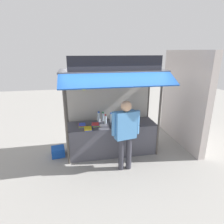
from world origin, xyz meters
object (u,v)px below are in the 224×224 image
at_px(water_bottle_mid_left, 131,115).
at_px(magazine_stack_left, 116,125).
at_px(vendor_person, 126,130).
at_px(magazine_stack_back_right, 82,125).
at_px(plastic_crate, 58,152).
at_px(magazine_stack_rear_center, 96,125).
at_px(water_bottle_right, 103,117).
at_px(water_bottle_center, 105,119).
at_px(water_bottle_mid_right, 111,118).
at_px(banana_bunch_inner_right, 102,84).
at_px(water_bottle_front_right, 99,117).
at_px(banana_bunch_inner_left, 84,87).
at_px(magazine_stack_far_left, 88,129).

xyz_separation_m(water_bottle_mid_left, magazine_stack_left, (-0.53, -0.37, -0.13)).
xyz_separation_m(water_bottle_mid_left, vendor_person, (-0.47, -1.11, 0.04)).
relative_size(magazine_stack_back_right, plastic_crate, 0.71).
bearing_deg(magazine_stack_rear_center, water_bottle_right, 55.07).
bearing_deg(water_bottle_center, water_bottle_right, 96.97).
height_order(water_bottle_mid_left, vendor_person, vendor_person).
relative_size(water_bottle_mid_left, magazine_stack_back_right, 1.24).
xyz_separation_m(water_bottle_mid_right, magazine_stack_left, (0.08, -0.27, -0.11)).
relative_size(water_bottle_right, plastic_crate, 0.74).
height_order(magazine_stack_rear_center, plastic_crate, magazine_stack_rear_center).
distance_m(magazine_stack_left, vendor_person, 0.77).
bearing_deg(magazine_stack_left, banana_bunch_inner_right, -140.19).
bearing_deg(magazine_stack_rear_center, water_bottle_mid_left, 15.78).
bearing_deg(plastic_crate, water_bottle_right, 9.51).
xyz_separation_m(water_bottle_center, magazine_stack_back_right, (-0.65, -0.08, -0.10)).
height_order(water_bottle_front_right, plastic_crate, water_bottle_front_right).
distance_m(water_bottle_right, banana_bunch_inner_left, 1.42).
bearing_deg(magazine_stack_back_right, water_bottle_right, 27.62).
distance_m(water_bottle_front_right, water_bottle_right, 0.13).
relative_size(water_bottle_mid_left, magazine_stack_left, 1.00).
bearing_deg(magazine_stack_left, magazine_stack_rear_center, 173.79).
bearing_deg(water_bottle_right, banana_bunch_inner_right, -99.30).
distance_m(water_bottle_front_right, water_bottle_center, 0.27).
bearing_deg(water_bottle_mid_left, plastic_crate, -175.94).
xyz_separation_m(water_bottle_front_right, plastic_crate, (-1.20, -0.20, -0.89)).
height_order(magazine_stack_back_right, vendor_person, vendor_person).
bearing_deg(banana_bunch_inner_left, banana_bunch_inner_right, 0.25).
distance_m(water_bottle_mid_right, banana_bunch_inner_left, 1.42).
bearing_deg(magazine_stack_rear_center, magazine_stack_back_right, 171.98).
bearing_deg(vendor_person, water_bottle_right, -83.78).
xyz_separation_m(water_bottle_mid_right, water_bottle_right, (-0.21, 0.16, -0.01)).
height_order(water_bottle_right, banana_bunch_inner_right, banana_bunch_inner_right).
xyz_separation_m(water_bottle_right, magazine_stack_rear_center, (-0.26, -0.38, -0.09)).
xyz_separation_m(water_bottle_mid_right, magazine_stack_far_left, (-0.70, -0.42, -0.11)).
xyz_separation_m(magazine_stack_left, banana_bunch_inner_right, (-0.42, -0.35, 1.20)).
relative_size(magazine_stack_rear_center, magazine_stack_far_left, 0.88).
height_order(banana_bunch_inner_right, plastic_crate, banana_bunch_inner_right).
relative_size(magazine_stack_left, vendor_person, 0.18).
xyz_separation_m(water_bottle_mid_left, magazine_stack_back_right, (-1.45, -0.26, -0.11)).
bearing_deg(magazine_stack_far_left, banana_bunch_inner_right, -29.87).
bearing_deg(water_bottle_mid_right, water_bottle_center, -155.16).
bearing_deg(plastic_crate, vendor_person, -29.68).
bearing_deg(water_bottle_mid_left, magazine_stack_far_left, -158.56).
bearing_deg(water_bottle_mid_left, magazine_stack_rear_center, -164.22).
bearing_deg(water_bottle_right, water_bottle_center, -83.03).
distance_m(water_bottle_front_right, magazine_stack_back_right, 0.59).
bearing_deg(plastic_crate, water_bottle_mid_right, 2.18).
relative_size(water_bottle_right, banana_bunch_inner_left, 0.89).
bearing_deg(water_bottle_mid_left, water_bottle_mid_right, -171.29).
xyz_separation_m(water_bottle_front_right, magazine_stack_left, (0.42, -0.41, -0.12)).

